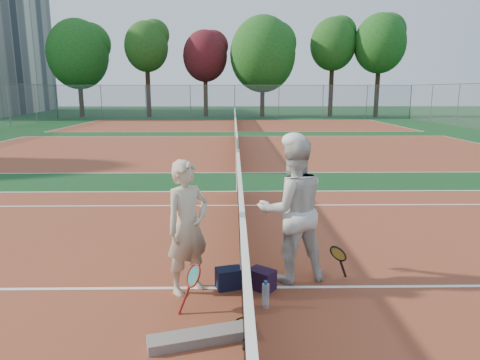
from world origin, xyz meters
name	(u,v)px	position (x,y,z in m)	size (l,w,h in m)	color
ground	(242,288)	(0.00, 0.00, 0.00)	(130.00, 130.00, 0.00)	#0F3A18
court_main	(242,288)	(0.00, 0.00, 0.00)	(23.77, 10.97, 0.01)	brown
court_far_a	(236,149)	(0.00, 13.50, 0.00)	(23.77, 10.97, 0.01)	brown
court_far_b	(235,125)	(0.00, 27.00, 0.00)	(23.77, 10.97, 0.01)	brown
net_main	(242,251)	(0.00, 0.00, 0.51)	(0.10, 10.98, 1.02)	black
net_far_a	(236,138)	(0.00, 13.50, 0.51)	(0.10, 10.98, 1.02)	black
net_far_b	(235,118)	(0.00, 27.00, 0.51)	(0.10, 10.98, 1.02)	black
fence_back	(235,102)	(0.00, 34.00, 1.50)	(32.00, 0.06, 3.00)	slate
player_a	(188,227)	(-0.69, -0.06, 0.86)	(0.63, 0.41, 1.72)	beige
player_b	(292,210)	(0.68, 0.30, 0.98)	(0.95, 0.74, 1.96)	silver
racket_red	(194,288)	(-0.58, -0.55, 0.28)	(0.29, 0.27, 0.55)	maroon
racket_black_held	(338,264)	(1.29, 0.15, 0.27)	(0.33, 0.27, 0.53)	black
racket_spare	(244,324)	(0.00, -0.92, 0.01)	(0.60, 0.27, 0.03)	black
sports_bag_navy	(229,278)	(-0.17, 0.01, 0.13)	(0.34, 0.23, 0.27)	black
sports_bag_purple	(262,279)	(0.26, -0.03, 0.13)	(0.33, 0.23, 0.27)	black
net_cover_canvas	(198,338)	(-0.48, -1.24, 0.05)	(1.03, 0.24, 0.11)	slate
water_bottle	(266,296)	(0.27, -0.52, 0.15)	(0.09, 0.09, 0.30)	#C9E3FF
tree_back_0	(78,54)	(-14.97, 37.38, 5.90)	(5.72, 5.72, 9.21)	#382314
tree_back_1	(146,47)	(-8.35, 37.09, 6.55)	(4.11, 4.11, 8.96)	#382314
tree_back_maroon	(205,56)	(-2.87, 38.13, 5.79)	(4.32, 4.32, 8.31)	#382314
tree_back_3	(263,54)	(2.72, 37.22, 5.92)	(6.27, 6.27, 9.54)	#382314
tree_back_4	(333,45)	(9.53, 37.71, 6.86)	(4.38, 4.38, 9.43)	#382314
tree_back_5	(380,44)	(13.80, 36.84, 6.86)	(4.85, 4.85, 9.68)	#382314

